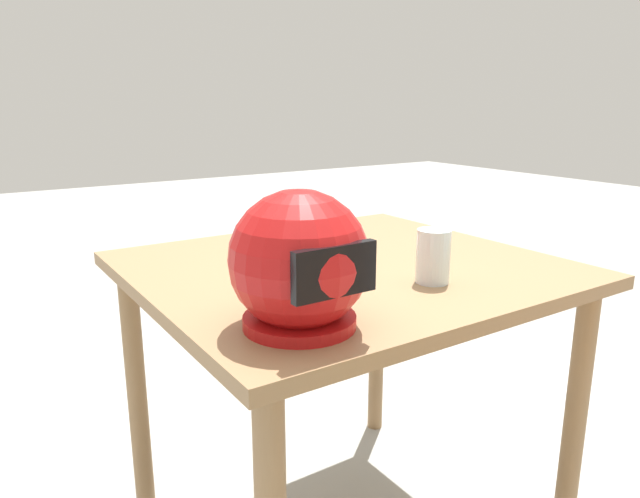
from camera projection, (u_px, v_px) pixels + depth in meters
dining_table at (344, 304)px, 1.38m from camera, size 0.93×0.85×0.74m
pizza_plate at (297, 249)px, 1.46m from camera, size 0.33×0.33×0.01m
pizza at (298, 242)px, 1.45m from camera, size 0.28×0.28×0.05m
motorcycle_helmet at (299, 263)px, 0.94m from camera, size 0.23×0.23×0.23m
drinking_glass at (433, 256)px, 1.20m from camera, size 0.07×0.07×0.11m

